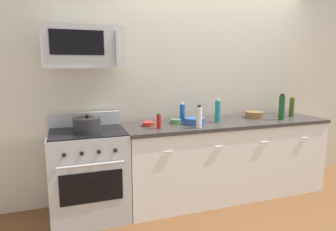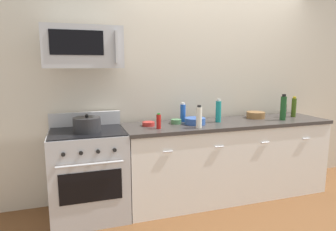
{
  "view_description": "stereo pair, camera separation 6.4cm",
  "coord_description": "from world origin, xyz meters",
  "px_view_note": "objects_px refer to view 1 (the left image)",
  "views": [
    {
      "loc": [
        -1.81,
        -3.01,
        1.57
      ],
      "look_at": [
        -0.77,
        -0.05,
        1.04
      ],
      "focal_mm": 31.49,
      "sensor_mm": 36.0,
      "label": 1
    },
    {
      "loc": [
        -1.75,
        -3.03,
        1.57
      ],
      "look_at": [
        -0.77,
        -0.05,
        1.04
      ],
      "focal_mm": 31.49,
      "sensor_mm": 36.0,
      "label": 2
    }
  ],
  "objects_px": {
    "microwave": "(83,47)",
    "bottle_vinegar_white": "(199,117)",
    "bottle_soda_blue": "(182,113)",
    "bottle_wine_green": "(282,107)",
    "bowl_wooden_salad": "(254,114)",
    "bowl_green_glaze": "(176,121)",
    "bottle_hot_sauce_red": "(159,121)",
    "bowl_red_small": "(148,124)",
    "bottle_olive_oil": "(292,107)",
    "bottle_sparkling_teal": "(218,111)",
    "bottle_soy_sauce_dark": "(282,110)",
    "bowl_blue_mixing": "(195,121)",
    "range_oven": "(89,174)",
    "stockpot": "(87,125)"
  },
  "relations": [
    {
      "from": "range_oven",
      "to": "bottle_olive_oil",
      "type": "relative_size",
      "value": 4.04
    },
    {
      "from": "bowl_wooden_salad",
      "to": "bottle_vinegar_white",
      "type": "bearing_deg",
      "value": -160.52
    },
    {
      "from": "microwave",
      "to": "bottle_vinegar_white",
      "type": "height_order",
      "value": "microwave"
    },
    {
      "from": "bowl_blue_mixing",
      "to": "bowl_wooden_salad",
      "type": "distance_m",
      "value": 0.9
    },
    {
      "from": "bottle_soda_blue",
      "to": "bowl_blue_mixing",
      "type": "relative_size",
      "value": 0.97
    },
    {
      "from": "bottle_olive_oil",
      "to": "bowl_wooden_salad",
      "type": "distance_m",
      "value": 0.53
    },
    {
      "from": "bottle_olive_oil",
      "to": "microwave",
      "type": "bearing_deg",
      "value": 179.8
    },
    {
      "from": "bottle_soy_sauce_dark",
      "to": "bowl_blue_mixing",
      "type": "height_order",
      "value": "bottle_soy_sauce_dark"
    },
    {
      "from": "bottle_sparkling_teal",
      "to": "range_oven",
      "type": "bearing_deg",
      "value": -179.33
    },
    {
      "from": "stockpot",
      "to": "microwave",
      "type": "bearing_deg",
      "value": 89.87
    },
    {
      "from": "bottle_olive_oil",
      "to": "bottle_wine_green",
      "type": "bearing_deg",
      "value": -152.89
    },
    {
      "from": "bottle_hot_sauce_red",
      "to": "bowl_red_small",
      "type": "height_order",
      "value": "bottle_hot_sauce_red"
    },
    {
      "from": "bottle_vinegar_white",
      "to": "bowl_wooden_salad",
      "type": "distance_m",
      "value": 0.99
    },
    {
      "from": "bowl_blue_mixing",
      "to": "stockpot",
      "type": "relative_size",
      "value": 0.86
    },
    {
      "from": "bottle_wine_green",
      "to": "stockpot",
      "type": "bearing_deg",
      "value": 178.57
    },
    {
      "from": "bottle_wine_green",
      "to": "bottle_olive_oil",
      "type": "relative_size",
      "value": 1.2
    },
    {
      "from": "bowl_wooden_salad",
      "to": "bowl_green_glaze",
      "type": "bearing_deg",
      "value": -178.02
    },
    {
      "from": "bottle_soda_blue",
      "to": "bottle_wine_green",
      "type": "bearing_deg",
      "value": -12.82
    },
    {
      "from": "bottle_soda_blue",
      "to": "bottle_olive_oil",
      "type": "xyz_separation_m",
      "value": [
        1.48,
        -0.13,
        0.02
      ]
    },
    {
      "from": "microwave",
      "to": "bottle_soy_sauce_dark",
      "type": "bearing_deg",
      "value": 0.13
    },
    {
      "from": "range_oven",
      "to": "bottle_vinegar_white",
      "type": "distance_m",
      "value": 1.29
    },
    {
      "from": "bottle_wine_green",
      "to": "bottle_soda_blue",
      "type": "relative_size",
      "value": 1.4
    },
    {
      "from": "bottle_sparkling_teal",
      "to": "bowl_green_glaze",
      "type": "xyz_separation_m",
      "value": [
        -0.51,
        0.06,
        -0.1
      ]
    },
    {
      "from": "bowl_green_glaze",
      "to": "bottle_hot_sauce_red",
      "type": "bearing_deg",
      "value": -143.17
    },
    {
      "from": "bottle_sparkling_teal",
      "to": "bottle_hot_sauce_red",
      "type": "bearing_deg",
      "value": -169.75
    },
    {
      "from": "bottle_hot_sauce_red",
      "to": "bowl_wooden_salad",
      "type": "xyz_separation_m",
      "value": [
        1.35,
        0.24,
        -0.04
      ]
    },
    {
      "from": "bottle_soda_blue",
      "to": "range_oven",
      "type": "bearing_deg",
      "value": -171.67
    },
    {
      "from": "bowl_red_small",
      "to": "bottle_olive_oil",
      "type": "bearing_deg",
      "value": -0.57
    },
    {
      "from": "bottle_wine_green",
      "to": "bottle_soy_sauce_dark",
      "type": "distance_m",
      "value": 0.23
    },
    {
      "from": "bottle_soy_sauce_dark",
      "to": "bowl_wooden_salad",
      "type": "height_order",
      "value": "bottle_soy_sauce_dark"
    },
    {
      "from": "microwave",
      "to": "bowl_wooden_salad",
      "type": "bearing_deg",
      "value": 1.91
    },
    {
      "from": "range_oven",
      "to": "bottle_soda_blue",
      "type": "distance_m",
      "value": 1.25
    },
    {
      "from": "microwave",
      "to": "bottle_vinegar_white",
      "type": "distance_m",
      "value": 1.37
    },
    {
      "from": "microwave",
      "to": "bowl_blue_mixing",
      "type": "distance_m",
      "value": 1.42
    },
    {
      "from": "range_oven",
      "to": "bottle_vinegar_white",
      "type": "bearing_deg",
      "value": -10.71
    },
    {
      "from": "stockpot",
      "to": "bowl_green_glaze",
      "type": "bearing_deg",
      "value": 7.46
    },
    {
      "from": "bowl_blue_mixing",
      "to": "stockpot",
      "type": "distance_m",
      "value": 1.18
    },
    {
      "from": "range_oven",
      "to": "bottle_sparkling_teal",
      "type": "height_order",
      "value": "bottle_sparkling_teal"
    },
    {
      "from": "microwave",
      "to": "bottle_soy_sauce_dark",
      "type": "relative_size",
      "value": 4.0
    },
    {
      "from": "microwave",
      "to": "bowl_wooden_salad",
      "type": "distance_m",
      "value": 2.22
    },
    {
      "from": "range_oven",
      "to": "bottle_olive_oil",
      "type": "height_order",
      "value": "bottle_olive_oil"
    },
    {
      "from": "bottle_hot_sauce_red",
      "to": "bottle_vinegar_white",
      "type": "bearing_deg",
      "value": -12.71
    },
    {
      "from": "bottle_vinegar_white",
      "to": "bowl_green_glaze",
      "type": "xyz_separation_m",
      "value": [
        -0.15,
        0.29,
        -0.09
      ]
    },
    {
      "from": "bottle_hot_sauce_red",
      "to": "range_oven",
      "type": "bearing_deg",
      "value": 170.45
    },
    {
      "from": "stockpot",
      "to": "bottle_olive_oil",
      "type": "bearing_deg",
      "value": 1.97
    },
    {
      "from": "bottle_olive_oil",
      "to": "bottle_sparkling_teal",
      "type": "xyz_separation_m",
      "value": [
        -1.1,
        -0.02,
        0.0
      ]
    },
    {
      "from": "bottle_soy_sauce_dark",
      "to": "bottle_soda_blue",
      "type": "relative_size",
      "value": 0.82
    },
    {
      "from": "bottle_soda_blue",
      "to": "stockpot",
      "type": "height_order",
      "value": "bottle_soda_blue"
    },
    {
      "from": "range_oven",
      "to": "bottle_vinegar_white",
      "type": "xyz_separation_m",
      "value": [
        1.14,
        -0.22,
        0.57
      ]
    },
    {
      "from": "bottle_wine_green",
      "to": "bowl_wooden_salad",
      "type": "xyz_separation_m",
      "value": [
        -0.23,
        0.22,
        -0.11
      ]
    }
  ]
}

